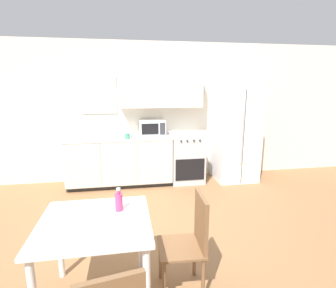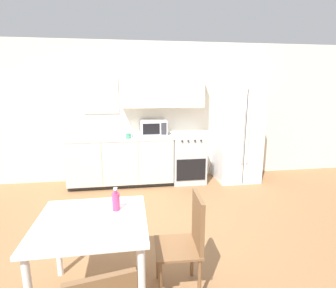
{
  "view_description": "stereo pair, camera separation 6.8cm",
  "coord_description": "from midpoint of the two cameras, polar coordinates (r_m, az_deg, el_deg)",
  "views": [
    {
      "loc": [
        -0.18,
        -3.08,
        1.86
      ],
      "look_at": [
        0.43,
        0.53,
        1.05
      ],
      "focal_mm": 28.0,
      "sensor_mm": 36.0,
      "label": 1
    },
    {
      "loc": [
        -0.11,
        -3.09,
        1.86
      ],
      "look_at": [
        0.43,
        0.53,
        1.05
      ],
      "focal_mm": 28.0,
      "sensor_mm": 36.0,
      "label": 2
    }
  ],
  "objects": [
    {
      "name": "refrigerator",
      "position": [
        5.38,
        14.13,
        2.04
      ],
      "size": [
        0.8,
        0.76,
        1.84
      ],
      "color": "white",
      "rests_on": "ground_plane"
    },
    {
      "name": "dining_table",
      "position": [
        2.41,
        -16.33,
        -18.32
      ],
      "size": [
        0.91,
        0.87,
        0.77
      ],
      "color": "white",
      "rests_on": "ground_plane"
    },
    {
      "name": "kitchen_counter",
      "position": [
        5.08,
        -10.77,
        -3.61
      ],
      "size": [
        1.96,
        0.66,
        0.93
      ],
      "color": "#333333",
      "rests_on": "ground_plane"
    },
    {
      "name": "microwave",
      "position": [
        5.1,
        -3.83,
        3.59
      ],
      "size": [
        0.5,
        0.34,
        0.28
      ],
      "color": "silver",
      "rests_on": "kitchen_counter"
    },
    {
      "name": "wall_back",
      "position": [
        5.23,
        -7.19,
        7.56
      ],
      "size": [
        12.0,
        0.38,
        2.7
      ],
      "color": "beige",
      "rests_on": "ground_plane"
    },
    {
      "name": "ground_plane",
      "position": [
        3.6,
        -6.23,
        -18.68
      ],
      "size": [
        12.0,
        12.0,
        0.0
      ],
      "primitive_type": "plane",
      "color": "olive"
    },
    {
      "name": "coffee_mug",
      "position": [
        4.79,
        -9.18,
        1.73
      ],
      "size": [
        0.13,
        0.1,
        0.09
      ],
      "color": "#3F8C66",
      "rests_on": "kitchen_counter"
    },
    {
      "name": "oven_range",
      "position": [
        5.21,
        3.6,
        -3.06
      ],
      "size": [
        0.63,
        0.66,
        0.93
      ],
      "color": "#B7BABC",
      "rests_on": "ground_plane"
    },
    {
      "name": "kitchen_sink",
      "position": [
        5.0,
        -15.01,
        1.55
      ],
      "size": [
        0.66,
        0.42,
        0.27
      ],
      "color": "#B7BABC",
      "rests_on": "kitchen_counter"
    },
    {
      "name": "dining_chair_side",
      "position": [
        2.5,
        4.32,
        -19.5
      ],
      "size": [
        0.42,
        0.42,
        0.93
      ],
      "rotation": [
        0.0,
        0.0,
        1.53
      ],
      "color": "brown",
      "rests_on": "ground_plane"
    },
    {
      "name": "drink_bottle",
      "position": [
        2.43,
        -11.46,
        -12.14
      ],
      "size": [
        0.07,
        0.07,
        0.21
      ],
      "color": "#DB386B",
      "rests_on": "dining_table"
    }
  ]
}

